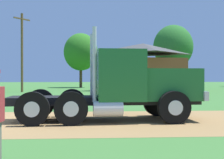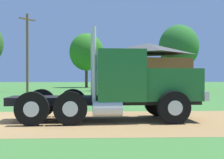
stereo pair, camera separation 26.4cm
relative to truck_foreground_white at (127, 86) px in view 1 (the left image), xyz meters
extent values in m
cube|color=black|center=(-0.85, -0.02, -0.50)|extent=(6.94, 1.88, 0.28)
cube|color=#23662D|center=(1.56, 0.08, 0.08)|extent=(2.15, 2.16, 1.15)
cube|color=silver|center=(2.64, 0.13, -0.32)|extent=(0.26, 2.27, 0.32)
cube|color=#23662D|center=(-0.30, 0.00, 0.40)|extent=(1.76, 2.43, 1.81)
cube|color=#2D3D4C|center=(0.55, 0.04, 0.76)|extent=(0.13, 1.97, 0.80)
cylinder|color=silver|center=(-1.29, 0.90, 0.78)|extent=(0.14, 0.14, 2.56)
cylinder|color=silver|center=(-1.21, -0.97, 0.78)|extent=(0.14, 0.14, 2.56)
cylinder|color=silver|center=(-0.75, -1.05, -0.72)|extent=(1.02, 0.56, 0.52)
cylinder|color=black|center=(1.40, 1.26, -0.69)|extent=(1.13, 0.35, 1.12)
cylinder|color=silver|center=(1.40, 1.42, -0.69)|extent=(0.51, 0.06, 0.51)
cylinder|color=black|center=(1.51, -1.10, -0.69)|extent=(1.13, 0.35, 1.12)
cylinder|color=silver|center=(1.52, -1.26, -0.69)|extent=(0.51, 0.06, 0.51)
cylinder|color=black|center=(-3.33, 1.05, -0.69)|extent=(1.13, 0.35, 1.12)
cylinder|color=silver|center=(-3.34, 1.21, -0.69)|extent=(0.51, 0.06, 0.51)
cylinder|color=black|center=(-3.23, -1.31, -0.69)|extent=(1.13, 0.35, 1.12)
cylinder|color=silver|center=(-3.22, -1.47, -0.69)|extent=(0.51, 0.06, 0.51)
cylinder|color=black|center=(-2.09, 1.11, -0.69)|extent=(1.13, 0.35, 1.12)
cylinder|color=silver|center=(-2.09, 1.27, -0.69)|extent=(0.51, 0.06, 0.51)
cylinder|color=black|center=(-1.98, -1.25, -0.69)|extent=(1.13, 0.35, 1.12)
cylinder|color=silver|center=(-1.97, -1.41, -0.69)|extent=(0.51, 0.06, 0.51)
cube|color=brown|center=(4.97, 26.85, 0.65)|extent=(9.26, 8.01, 3.80)
pyramid|color=#494949|center=(4.97, 26.85, 3.82)|extent=(9.73, 8.41, 1.27)
cube|color=black|center=(4.08, 23.14, -0.15)|extent=(1.80, 0.25, 2.20)
cylinder|color=brown|center=(-8.77, 23.66, 3.01)|extent=(0.26, 0.26, 8.53)
cube|color=brown|center=(-8.77, 23.66, 6.68)|extent=(1.44, 1.84, 0.14)
cylinder|color=#513823|center=(-2.90, 39.22, 0.48)|extent=(0.44, 0.44, 3.46)
ellipsoid|color=#2F781F|center=(-2.90, 39.22, 4.35)|extent=(5.35, 5.35, 5.88)
cylinder|color=#513823|center=(10.12, 32.47, 0.57)|extent=(0.44, 0.44, 3.65)
ellipsoid|color=#2A6D27|center=(10.12, 32.47, 4.61)|extent=(5.52, 5.52, 6.07)
camera|label=1|loc=(-1.33, -11.97, 0.33)|focal=51.96mm
camera|label=2|loc=(-1.07, -11.98, 0.33)|focal=51.96mm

